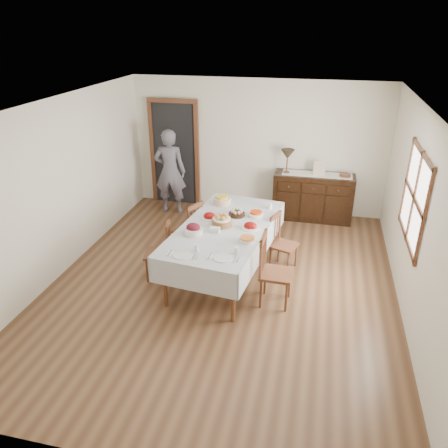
% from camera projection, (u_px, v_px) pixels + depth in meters
% --- Properties ---
extents(ground, '(6.00, 6.00, 0.00)m').
position_uv_depth(ground, '(222.00, 284.00, 6.50)').
color(ground, brown).
extents(room_shell, '(5.02, 6.02, 2.65)m').
position_uv_depth(room_shell, '(219.00, 170.00, 6.20)').
color(room_shell, silver).
rests_on(room_shell, ground).
extents(dining_table, '(1.52, 2.55, 0.83)m').
position_uv_depth(dining_table, '(225.00, 232.00, 6.43)').
color(dining_table, silver).
rests_on(dining_table, ground).
extents(chair_left_near, '(0.45, 0.45, 0.91)m').
position_uv_depth(chair_left_near, '(161.00, 250.00, 6.50)').
color(chair_left_near, brown).
rests_on(chair_left_near, ground).
extents(chair_left_far, '(0.51, 0.51, 0.93)m').
position_uv_depth(chair_left_far, '(190.00, 228.00, 7.16)').
color(chair_left_far, brown).
rests_on(chair_left_far, ground).
extents(chair_right_near, '(0.44, 0.44, 1.02)m').
position_uv_depth(chair_right_near, '(272.00, 270.00, 5.89)').
color(chair_right_near, brown).
rests_on(chair_right_near, ground).
extents(chair_right_far, '(0.47, 0.47, 0.90)m').
position_uv_depth(chair_right_far, '(281.00, 242.00, 6.77)').
color(chair_right_far, brown).
rests_on(chair_right_far, ground).
extents(sideboard, '(1.51, 0.55, 0.91)m').
position_uv_depth(sideboard, '(313.00, 197.00, 8.47)').
color(sideboard, black).
rests_on(sideboard, ground).
extents(person, '(0.60, 0.42, 1.81)m').
position_uv_depth(person, '(170.00, 169.00, 8.59)').
color(person, slate).
rests_on(person, ground).
extents(bread_basket, '(0.30, 0.30, 0.18)m').
position_uv_depth(bread_basket, '(222.00, 221.00, 6.38)').
color(bread_basket, brown).
rests_on(bread_basket, dining_table).
extents(egg_basket, '(0.25, 0.25, 0.11)m').
position_uv_depth(egg_basket, '(237.00, 213.00, 6.72)').
color(egg_basket, black).
rests_on(egg_basket, dining_table).
extents(ham_platter_a, '(0.29, 0.29, 0.11)m').
position_uv_depth(ham_platter_a, '(210.00, 216.00, 6.64)').
color(ham_platter_a, silver).
rests_on(ham_platter_a, dining_table).
extents(ham_platter_b, '(0.28, 0.28, 0.11)m').
position_uv_depth(ham_platter_b, '(250.00, 226.00, 6.32)').
color(ham_platter_b, silver).
rests_on(ham_platter_b, dining_table).
extents(beet_bowl, '(0.27, 0.27, 0.16)m').
position_uv_depth(beet_bowl, '(193.00, 230.00, 6.14)').
color(beet_bowl, silver).
rests_on(beet_bowl, dining_table).
extents(carrot_bowl, '(0.23, 0.23, 0.08)m').
position_uv_depth(carrot_bowl, '(256.00, 214.00, 6.69)').
color(carrot_bowl, silver).
rests_on(carrot_bowl, dining_table).
extents(pineapple_bowl, '(0.27, 0.27, 0.15)m').
position_uv_depth(pineapple_bowl, '(222.00, 201.00, 7.12)').
color(pineapple_bowl, '#D6AE8C').
rests_on(pineapple_bowl, dining_table).
extents(casserole_dish, '(0.22, 0.22, 0.07)m').
position_uv_depth(casserole_dish, '(247.00, 239.00, 5.94)').
color(casserole_dish, silver).
rests_on(casserole_dish, dining_table).
extents(butter_dish, '(0.15, 0.11, 0.07)m').
position_uv_depth(butter_dish, '(215.00, 230.00, 6.21)').
color(butter_dish, silver).
rests_on(butter_dish, dining_table).
extents(setting_left, '(0.43, 0.31, 0.10)m').
position_uv_depth(setting_left, '(187.00, 252.00, 5.64)').
color(setting_left, silver).
rests_on(setting_left, dining_table).
extents(setting_right, '(0.43, 0.31, 0.10)m').
position_uv_depth(setting_right, '(227.00, 255.00, 5.57)').
color(setting_right, silver).
rests_on(setting_right, dining_table).
extents(glass_far_a, '(0.06, 0.06, 0.10)m').
position_uv_depth(glass_far_a, '(229.00, 201.00, 7.16)').
color(glass_far_a, white).
rests_on(glass_far_a, dining_table).
extents(glass_far_b, '(0.07, 0.07, 0.09)m').
position_uv_depth(glass_far_b, '(270.00, 206.00, 6.97)').
color(glass_far_b, white).
rests_on(glass_far_b, dining_table).
extents(runner, '(1.30, 0.35, 0.01)m').
position_uv_depth(runner, '(317.00, 174.00, 8.27)').
color(runner, white).
rests_on(runner, sideboard).
extents(table_lamp, '(0.26, 0.26, 0.46)m').
position_uv_depth(table_lamp, '(288.00, 155.00, 8.21)').
color(table_lamp, brown).
rests_on(table_lamp, sideboard).
extents(picture_frame, '(0.22, 0.08, 0.28)m').
position_uv_depth(picture_frame, '(319.00, 169.00, 8.15)').
color(picture_frame, beige).
rests_on(picture_frame, sideboard).
extents(deco_bowl, '(0.20, 0.20, 0.06)m').
position_uv_depth(deco_bowl, '(345.00, 175.00, 8.15)').
color(deco_bowl, brown).
rests_on(deco_bowl, sideboard).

